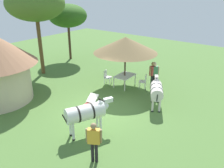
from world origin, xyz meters
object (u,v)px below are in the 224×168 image
standing_watcher (94,139)px  acacia_tree_far_lawn (68,16)px  guest_beside_umbrella (153,72)px  striped_lounge_chair (91,103)px  acacia_tree_left_background (35,4)px  patio_chair_near_lawn (144,81)px  zebra_nearest_camera (86,113)px  patio_dining_table (125,77)px  shade_umbrella (125,45)px  guest_behind_table (154,73)px  zebra_by_umbrella (157,90)px  patio_chair_west_end (107,76)px

standing_watcher → acacia_tree_far_lawn: (8.67, 10.42, 2.68)m
guest_beside_umbrella → standing_watcher: size_ratio=1.03×
guest_beside_umbrella → striped_lounge_chair: size_ratio=1.89×
acacia_tree_left_background → patio_chair_near_lawn: bearing=-74.2°
zebra_nearest_camera → patio_dining_table: bearing=132.8°
standing_watcher → zebra_nearest_camera: 1.84m
shade_umbrella → guest_behind_table: (0.89, -1.57, -1.68)m
guest_beside_umbrella → shade_umbrella: bearing=123.8°
standing_watcher → guest_beside_umbrella: bearing=73.0°
patio_chair_near_lawn → zebra_nearest_camera: bearing=163.9°
guest_behind_table → zebra_by_umbrella: size_ratio=0.90×
striped_lounge_chair → acacia_tree_left_background: size_ratio=0.15×
standing_watcher → acacia_tree_left_background: 11.18m
patio_chair_west_end → standing_watcher: bearing=18.2°
patio_chair_west_end → shade_umbrella: bearing=90.0°
standing_watcher → acacia_tree_left_background: bearing=122.8°
striped_lounge_chair → zebra_nearest_camera: zebra_nearest_camera is taller
zebra_by_umbrella → guest_behind_table: bearing=91.6°
patio_chair_west_end → patio_chair_near_lawn: 2.46m
guest_beside_umbrella → standing_watcher: 7.52m
shade_umbrella → patio_chair_west_end: shade_umbrella is taller
patio_chair_near_lawn → patio_chair_west_end: bearing=87.8°
patio_chair_west_end → zebra_by_umbrella: zebra_by_umbrella is taller
striped_lounge_chair → zebra_by_umbrella: size_ratio=0.48×
zebra_by_umbrella → patio_dining_table: bearing=126.6°
acacia_tree_left_background → patio_chair_west_end: bearing=-75.8°
shade_umbrella → patio_dining_table: bearing=0.0°
shade_umbrella → patio_chair_near_lawn: bearing=-68.6°
patio_chair_west_end → zebra_nearest_camera: bearing=13.0°
patio_chair_near_lawn → striped_lounge_chair: (-3.86, 0.97, -0.27)m
zebra_nearest_camera → guest_behind_table: bearing=116.4°
zebra_nearest_camera → acacia_tree_far_lawn: bearing=165.4°
guest_behind_table → standing_watcher: size_ratio=1.03×
patio_chair_west_end → zebra_by_umbrella: size_ratio=0.48×
shade_umbrella → patio_chair_west_end: (-0.36, 1.18, -2.18)m
shade_umbrella → acacia_tree_far_lawn: (2.19, 7.29, 0.97)m
standing_watcher → acacia_tree_left_background: size_ratio=0.27×
patio_dining_table → zebra_by_umbrella: size_ratio=0.76×
guest_beside_umbrella → patio_chair_west_end: bearing=118.3°
striped_lounge_chair → standing_watcher: bearing=123.3°
patio_chair_west_end → standing_watcher: 7.50m
zebra_nearest_camera → zebra_by_umbrella: zebra_nearest_camera is taller
acacia_tree_left_background → guest_behind_table: bearing=-72.0°
shade_umbrella → patio_chair_near_lawn: size_ratio=4.33×
patio_dining_table → guest_beside_umbrella: (0.86, -1.49, 0.36)m
patio_chair_near_lawn → standing_watcher: standing_watcher is taller
zebra_by_umbrella → acacia_tree_far_lawn: bearing=131.7°
guest_behind_table → striped_lounge_chair: bearing=38.7°
standing_watcher → zebra_nearest_camera: standing_watcher is taller
zebra_nearest_camera → patio_chair_west_end: bearing=145.2°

